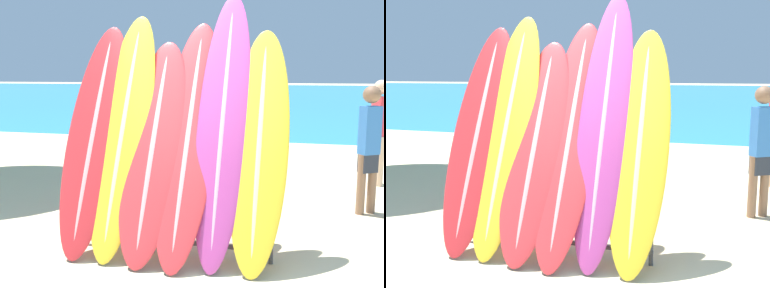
{
  "view_description": "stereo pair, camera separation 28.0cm",
  "coord_description": "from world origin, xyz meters",
  "views": [
    {
      "loc": [
        1.03,
        -3.31,
        1.71
      ],
      "look_at": [
        -0.24,
        1.42,
        0.95
      ],
      "focal_mm": 42.0,
      "sensor_mm": 36.0,
      "label": 1
    },
    {
      "loc": [
        1.3,
        -3.23,
        1.71
      ],
      "look_at": [
        -0.24,
        1.42,
        0.95
      ],
      "focal_mm": 42.0,
      "sensor_mm": 36.0,
      "label": 2
    }
  ],
  "objects": [
    {
      "name": "ground_plane",
      "position": [
        0.0,
        0.0,
        0.0
      ],
      "size": [
        160.0,
        160.0,
        0.0
      ],
      "primitive_type": "plane",
      "color": "beige"
    },
    {
      "name": "ocean_water",
      "position": [
        0.0,
        36.95,
        0.0
      ],
      "size": [
        120.0,
        60.0,
        0.01
      ],
      "color": "teal",
      "rests_on": "ground_plane"
    },
    {
      "name": "surfboard_rack",
      "position": [
        -0.24,
        0.62,
        0.5
      ],
      "size": [
        1.96,
        0.04,
        0.92
      ],
      "color": "#47474C",
      "rests_on": "ground_plane"
    },
    {
      "name": "surfboard_slot_0",
      "position": [
        -1.04,
        0.68,
        1.11
      ],
      "size": [
        0.57,
        1.13,
        2.22
      ],
      "color": "red",
      "rests_on": "ground_plane"
    },
    {
      "name": "surfboard_slot_1",
      "position": [
        -0.74,
        0.7,
        1.16
      ],
      "size": [
        0.54,
        1.17,
        2.33
      ],
      "color": "yellow",
      "rests_on": "ground_plane"
    },
    {
      "name": "surfboard_slot_2",
      "position": [
        -0.41,
        0.65,
        1.03
      ],
      "size": [
        0.59,
        1.13,
        2.05
      ],
      "color": "red",
      "rests_on": "ground_plane"
    },
    {
      "name": "surfboard_slot_3",
      "position": [
        -0.08,
        0.71,
        1.12
      ],
      "size": [
        0.54,
        1.25,
        2.24
      ],
      "color": "red",
      "rests_on": "ground_plane"
    },
    {
      "name": "surfboard_slot_4",
      "position": [
        0.24,
        0.73,
        1.25
      ],
      "size": [
        0.48,
        1.11,
        2.5
      ],
      "color": "#B23D8E",
      "rests_on": "ground_plane"
    },
    {
      "name": "surfboard_slot_5",
      "position": [
        0.59,
        0.66,
        1.07
      ],
      "size": [
        0.52,
        0.94,
        2.13
      ],
      "color": "yellow",
      "rests_on": "ground_plane"
    },
    {
      "name": "person_near_water",
      "position": [
        1.71,
        2.43,
        0.86
      ],
      "size": [
        0.27,
        0.25,
        1.58
      ],
      "rotation": [
        0.0,
        0.0,
        3.74
      ],
      "color": "#846047",
      "rests_on": "ground_plane"
    },
    {
      "name": "person_mid_beach",
      "position": [
        2.03,
        4.02,
        0.89
      ],
      "size": [
        0.24,
        0.28,
        1.62
      ],
      "rotation": [
        0.0,
        0.0,
        5.19
      ],
      "color": "beige",
      "rests_on": "ground_plane"
    },
    {
      "name": "person_far_left",
      "position": [
        -0.57,
        5.13,
        0.93
      ],
      "size": [
        0.29,
        0.27,
        1.71
      ],
      "rotation": [
        0.0,
        0.0,
        5.67
      ],
      "color": "#846047",
      "rests_on": "ground_plane"
    },
    {
      "name": "person_far_right",
      "position": [
        -1.21,
        3.62,
        0.89
      ],
      "size": [
        0.28,
        0.26,
        1.63
      ],
      "rotation": [
        0.0,
        0.0,
        3.82
      ],
      "color": "beige",
      "rests_on": "ground_plane"
    }
  ]
}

